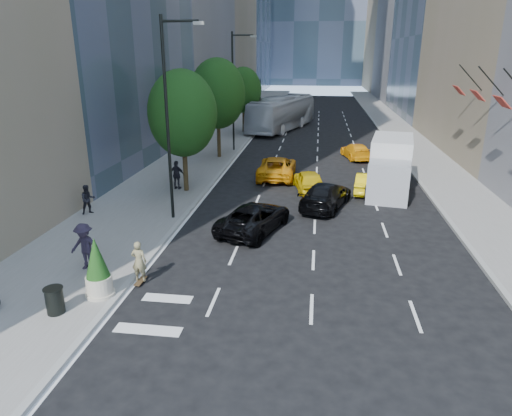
# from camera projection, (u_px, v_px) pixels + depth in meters

# --- Properties ---
(ground) EXTENTS (160.00, 160.00, 0.00)m
(ground) POSITION_uv_depth(u_px,v_px,m) (290.00, 258.00, 19.77)
(ground) COLOR black
(ground) RESTS_ON ground
(sidewalk_left) EXTENTS (6.00, 120.00, 0.15)m
(sidewalk_left) POSITION_uv_depth(u_px,v_px,m) (224.00, 135.00, 49.02)
(sidewalk_left) COLOR slate
(sidewalk_left) RESTS_ON ground
(sidewalk_right) EXTENTS (4.00, 120.00, 0.15)m
(sidewalk_right) POSITION_uv_depth(u_px,v_px,m) (407.00, 139.00, 46.61)
(sidewalk_right) COLOR slate
(sidewalk_right) RESTS_ON ground
(lamp_near) EXTENTS (2.13, 0.22, 10.00)m
(lamp_near) POSITION_uv_depth(u_px,v_px,m) (170.00, 109.00, 22.45)
(lamp_near) COLOR black
(lamp_near) RESTS_ON sidewalk_left
(lamp_far) EXTENTS (2.13, 0.22, 10.00)m
(lamp_far) POSITION_uv_depth(u_px,v_px,m) (235.00, 85.00, 39.33)
(lamp_far) COLOR black
(lamp_far) RESTS_ON sidewalk_left
(tree_near) EXTENTS (4.20, 4.20, 7.46)m
(tree_near) POSITION_uv_depth(u_px,v_px,m) (183.00, 114.00, 27.52)
(tree_near) COLOR black
(tree_near) RESTS_ON sidewalk_left
(tree_mid) EXTENTS (4.50, 4.50, 7.99)m
(tree_mid) POSITION_uv_depth(u_px,v_px,m) (218.00, 94.00, 36.79)
(tree_mid) COLOR black
(tree_mid) RESTS_ON sidewalk_left
(tree_far) EXTENTS (3.90, 3.90, 6.92)m
(tree_far) POSITION_uv_depth(u_px,v_px,m) (244.00, 90.00, 49.20)
(tree_far) COLOR black
(tree_far) RESTS_ON sidewalk_left
(traffic_signal) EXTENTS (2.48, 0.53, 5.20)m
(traffic_signal) POSITION_uv_depth(u_px,v_px,m) (260.00, 89.00, 56.73)
(traffic_signal) COLOR black
(traffic_signal) RESTS_ON sidewalk_left
(facade_flags) EXTENTS (1.85, 13.30, 2.05)m
(facade_flags) POSITION_uv_depth(u_px,v_px,m) (492.00, 95.00, 25.80)
(facade_flags) COLOR black
(facade_flags) RESTS_ON ground
(skateboarder) EXTENTS (0.60, 0.40, 1.63)m
(skateboarder) POSITION_uv_depth(u_px,v_px,m) (139.00, 264.00, 17.40)
(skateboarder) COLOR olive
(skateboarder) RESTS_ON ground
(black_sedan_lincoln) EXTENTS (3.73, 5.46, 1.39)m
(black_sedan_lincoln) POSITION_uv_depth(u_px,v_px,m) (254.00, 218.00, 22.65)
(black_sedan_lincoln) COLOR black
(black_sedan_lincoln) RESTS_ON ground
(black_sedan_mercedes) EXTENTS (3.39, 5.37, 1.45)m
(black_sedan_mercedes) POSITION_uv_depth(u_px,v_px,m) (326.00, 195.00, 26.08)
(black_sedan_mercedes) COLOR black
(black_sedan_mercedes) RESTS_ON ground
(taxi_a) EXTENTS (2.43, 4.30, 1.38)m
(taxi_a) POSITION_uv_depth(u_px,v_px,m) (309.00, 181.00, 29.21)
(taxi_a) COLOR gold
(taxi_a) RESTS_ON ground
(taxi_b) EXTENTS (1.91, 4.03, 1.28)m
(taxi_b) POSITION_uv_depth(u_px,v_px,m) (367.00, 183.00, 28.97)
(taxi_b) COLOR yellow
(taxi_b) RESTS_ON ground
(taxi_c) EXTENTS (2.53, 5.43, 1.51)m
(taxi_c) POSITION_uv_depth(u_px,v_px,m) (277.00, 167.00, 32.35)
(taxi_c) COLOR orange
(taxi_c) RESTS_ON ground
(taxi_d) EXTENTS (2.66, 4.62, 1.26)m
(taxi_d) POSITION_uv_depth(u_px,v_px,m) (356.00, 151.00, 38.26)
(taxi_d) COLOR #FAA40D
(taxi_d) RESTS_ON ground
(city_bus) EXTENTS (7.05, 13.94, 3.79)m
(city_bus) POSITION_uv_depth(u_px,v_px,m) (282.00, 113.00, 52.29)
(city_bus) COLOR silver
(city_bus) RESTS_ON ground
(box_truck) EXTENTS (3.62, 7.20, 3.29)m
(box_truck) POSITION_uv_depth(u_px,v_px,m) (390.00, 165.00, 29.11)
(box_truck) COLOR silver
(box_truck) RESTS_ON ground
(pedestrian_a) EXTENTS (0.99, 0.97, 1.61)m
(pedestrian_a) POSITION_uv_depth(u_px,v_px,m) (88.00, 199.00, 24.59)
(pedestrian_a) COLOR black
(pedestrian_a) RESTS_ON sidewalk_left
(pedestrian_b) EXTENTS (1.14, 0.64, 1.84)m
(pedestrian_b) POSITION_uv_depth(u_px,v_px,m) (177.00, 175.00, 29.05)
(pedestrian_b) COLOR black
(pedestrian_b) RESTS_ON sidewalk_left
(pedestrian_c) EXTENTS (1.35, 0.90, 1.94)m
(pedestrian_c) POSITION_uv_depth(u_px,v_px,m) (85.00, 246.00, 18.21)
(pedestrian_c) COLOR #231C2A
(pedestrian_c) RESTS_ON sidewalk_left
(trash_can) EXTENTS (0.59, 0.59, 0.89)m
(trash_can) POSITION_uv_depth(u_px,v_px,m) (55.00, 301.00, 15.24)
(trash_can) COLOR black
(trash_can) RESTS_ON sidewalk_left
(planter_shrub) EXTENTS (0.93, 0.93, 2.23)m
(planter_shrub) POSITION_uv_depth(u_px,v_px,m) (97.00, 268.00, 16.16)
(planter_shrub) COLOR #B7AF98
(planter_shrub) RESTS_ON sidewalk_left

